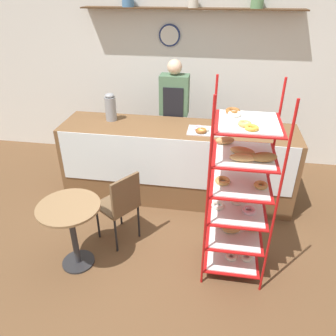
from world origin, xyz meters
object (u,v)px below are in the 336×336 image
person_worker (174,117)px  cafe_table (71,222)px  coffee_carafe (111,107)px  pastry_rack (239,194)px  donut_tray_counter (206,130)px  cafe_chair (121,202)px

person_worker → cafe_table: bearing=-110.9°
person_worker → coffee_carafe: size_ratio=4.84×
pastry_rack → person_worker: bearing=116.7°
pastry_rack → donut_tray_counter: 1.16m
donut_tray_counter → person_worker: bearing=128.7°
pastry_rack → coffee_carafe: size_ratio=5.34×
pastry_rack → coffee_carafe: (-1.60, 1.28, 0.29)m
cafe_table → donut_tray_counter: donut_tray_counter is taller
cafe_chair → coffee_carafe: bearing=-125.0°
cafe_chair → donut_tray_counter: size_ratio=1.80×
cafe_chair → donut_tray_counter: bearing=172.9°
person_worker → cafe_table: size_ratio=2.33×
pastry_rack → person_worker: size_ratio=1.10×
person_worker → cafe_table: 2.08m
coffee_carafe → donut_tray_counter: bearing=-8.7°
person_worker → donut_tray_counter: person_worker is taller
person_worker → cafe_table: person_worker is taller
cafe_table → cafe_chair: bearing=46.9°
pastry_rack → person_worker: (-0.84, 1.67, 0.06)m
person_worker → donut_tray_counter: (0.47, -0.58, 0.08)m
cafe_chair → person_worker: bearing=-158.6°
pastry_rack → cafe_chair: size_ratio=2.17×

